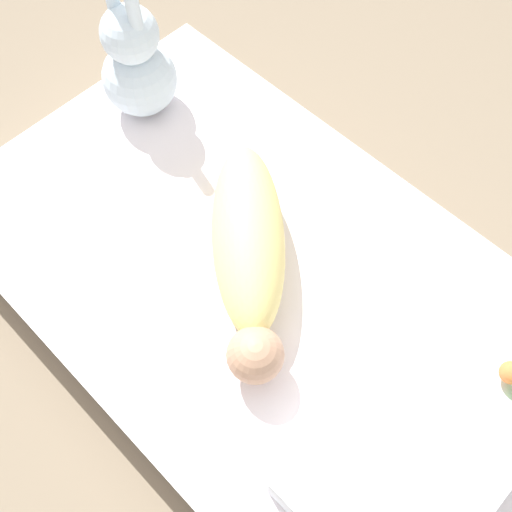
# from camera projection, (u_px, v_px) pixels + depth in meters

# --- Properties ---
(ground_plane) EXTENTS (12.00, 12.00, 0.00)m
(ground_plane) POSITION_uv_depth(u_px,v_px,m) (263.00, 308.00, 1.51)
(ground_plane) COLOR #7A6B56
(bed_mattress) EXTENTS (1.49, 0.89, 0.17)m
(bed_mattress) POSITION_uv_depth(u_px,v_px,m) (263.00, 294.00, 1.44)
(bed_mattress) COLOR white
(bed_mattress) RESTS_ON ground_plane
(swaddled_baby) EXTENTS (0.49, 0.46, 0.17)m
(swaddled_baby) POSITION_uv_depth(u_px,v_px,m) (249.00, 248.00, 1.30)
(swaddled_baby) COLOR #EFDB7F
(swaddled_baby) RESTS_ON bed_mattress
(pillow) EXTENTS (0.31, 0.39, 0.10)m
(pillow) POSITION_uv_depth(u_px,v_px,m) (400.00, 472.00, 1.12)
(pillow) COLOR white
(pillow) RESTS_ON bed_mattress
(bunny_plush) EXTENTS (0.19, 0.19, 0.39)m
(bunny_plush) POSITION_uv_depth(u_px,v_px,m) (137.00, 65.00, 1.49)
(bunny_plush) COLOR silver
(bunny_plush) RESTS_ON bed_mattress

